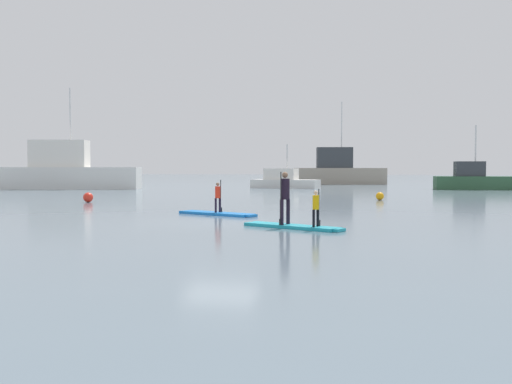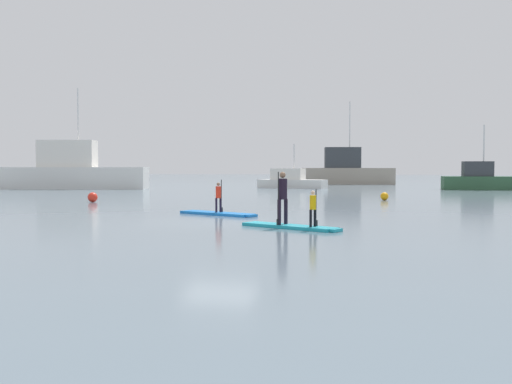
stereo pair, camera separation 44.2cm
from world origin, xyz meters
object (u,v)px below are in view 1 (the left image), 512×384
object	(u,v)px
fishing_boat_white_large	(64,172)
paddleboard_far	(293,227)
fishing_boat_green_midground	(478,180)
mooring_buoy_mid	(88,197)
mooring_buoy_near	(380,196)
paddler_adult	(285,194)
paddler_child_front	(316,206)
motor_boat_small_navy	(338,171)
paddleboard_near	(218,214)
paddler_child_solo	(218,196)
trawler_grey_distant	(284,181)

from	to	relation	value
fishing_boat_white_large	paddleboard_far	bearing A→B (deg)	-50.16
fishing_boat_white_large	fishing_boat_green_midground	xyz separation A→B (m)	(33.66, 5.16, -0.63)
fishing_boat_white_large	mooring_buoy_mid	size ratio (longest dim) A/B	24.30
mooring_buoy_near	mooring_buoy_mid	size ratio (longest dim) A/B	0.87
paddler_adult	mooring_buoy_mid	distance (m)	16.12
paddleboard_far	paddler_adult	world-z (taller)	paddler_adult
paddler_child_front	mooring_buoy_mid	xyz separation A→B (m)	(-13.03, 11.21, -0.44)
fishing_boat_green_midground	motor_boat_small_navy	world-z (taller)	motor_boat_small_navy
mooring_buoy_mid	mooring_buoy_near	bearing A→B (deg)	18.45
motor_boat_small_navy	paddleboard_near	bearing A→B (deg)	-92.94
fishing_boat_green_midground	paddler_child_front	bearing A→B (deg)	-106.60
paddleboard_far	fishing_boat_green_midground	xyz separation A→B (m)	(10.60, 32.79, 0.74)
fishing_boat_green_midground	mooring_buoy_mid	world-z (taller)	fishing_boat_green_midground
paddler_child_solo	paddleboard_far	bearing A→B (deg)	-50.99
paddler_child_solo	trawler_grey_distant	bearing A→B (deg)	93.60
paddleboard_far	mooring_buoy_near	distance (m)	16.08
trawler_grey_distant	mooring_buoy_near	bearing A→B (deg)	-65.24
paddler_adult	fishing_boat_green_midground	bearing A→B (deg)	71.56
paddler_adult	motor_boat_small_navy	bearing A→B (deg)	91.43
paddleboard_near	trawler_grey_distant	bearing A→B (deg)	93.58
trawler_grey_distant	fishing_boat_white_large	bearing A→B (deg)	-162.17
paddler_adult	fishing_boat_green_midground	size ratio (longest dim) A/B	0.22
mooring_buoy_near	fishing_boat_white_large	bearing A→B (deg)	155.43
paddleboard_near	fishing_boat_white_large	bearing A→B (deg)	129.97
fishing_boat_green_midground	motor_boat_small_navy	bearing A→B (deg)	132.99
fishing_boat_white_large	mooring_buoy_mid	distance (m)	19.97
paddleboard_near	mooring_buoy_near	world-z (taller)	mooring_buoy_near
paddleboard_far	paddler_child_front	xyz separation A→B (m)	(0.72, -0.36, 0.65)
paddleboard_far	mooring_buoy_mid	distance (m)	16.41
paddler_child_front	trawler_grey_distant	world-z (taller)	trawler_grey_distant
motor_boat_small_navy	mooring_buoy_near	xyz separation A→B (m)	(4.12, -29.84, -1.19)
mooring_buoy_near	trawler_grey_distant	bearing A→B (deg)	114.76
paddler_adult	fishing_boat_white_large	world-z (taller)	fishing_boat_white_large
paddler_child_solo	trawler_grey_distant	size ratio (longest dim) A/B	0.21
paddleboard_near	motor_boat_small_navy	world-z (taller)	motor_boat_small_navy
paddler_adult	fishing_boat_white_large	bearing A→B (deg)	129.64
trawler_grey_distant	mooring_buoy_near	world-z (taller)	trawler_grey_distant
paddleboard_far	trawler_grey_distant	world-z (taller)	trawler_grey_distant
paddleboard_near	paddler_adult	xyz separation A→B (m)	(3.26, -4.22, 0.97)
paddler_adult	motor_boat_small_navy	distance (m)	45.57
paddler_child_front	fishing_boat_green_midground	world-z (taller)	fishing_boat_green_midground
paddler_adult	paddler_child_front	size ratio (longest dim) A/B	1.45
fishing_boat_green_midground	paddleboard_far	bearing A→B (deg)	-107.92
paddler_adult	mooring_buoy_near	xyz separation A→B (m)	(2.98, 15.72, -0.80)
mooring_buoy_near	mooring_buoy_mid	world-z (taller)	mooring_buoy_mid
paddler_child_solo	paddleboard_far	distance (m)	5.66
fishing_boat_white_large	paddler_adult	bearing A→B (deg)	-50.36
paddler_child_front	mooring_buoy_mid	world-z (taller)	paddler_child_front
paddleboard_near	paddler_child_solo	world-z (taller)	paddler_child_solo
paddler_child_solo	mooring_buoy_mid	bearing A→B (deg)	143.51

